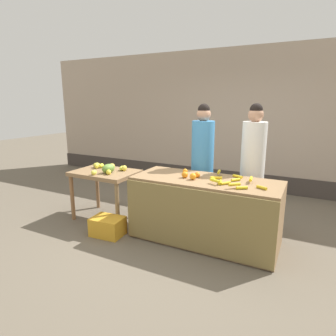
# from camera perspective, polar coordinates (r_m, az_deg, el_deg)

# --- Properties ---
(ground_plane) EXTENTS (24.00, 24.00, 0.00)m
(ground_plane) POSITION_cam_1_polar(r_m,az_deg,el_deg) (4.19, 2.63, -13.04)
(ground_plane) COLOR #665B4C
(market_wall_back) EXTENTS (9.77, 0.23, 2.92)m
(market_wall_back) POSITION_cam_1_polar(r_m,az_deg,el_deg) (6.36, 13.16, 9.06)
(market_wall_back) COLOR tan
(market_wall_back) RESTS_ON ground
(fruit_stall_counter) EXTENTS (1.92, 0.79, 0.86)m
(fruit_stall_counter) POSITION_cam_1_polar(r_m,az_deg,el_deg) (3.88, 7.30, -8.37)
(fruit_stall_counter) COLOR olive
(fruit_stall_counter) RESTS_ON ground
(side_table_wooden) EXTENTS (0.98, 0.69, 0.78)m
(side_table_wooden) POSITION_cam_1_polar(r_m,az_deg,el_deg) (4.62, -12.35, -1.92)
(side_table_wooden) COLOR olive
(side_table_wooden) RESTS_ON ground
(banana_bunch_pile) EXTENTS (0.74, 0.63, 0.07)m
(banana_bunch_pile) POSITION_cam_1_polar(r_m,az_deg,el_deg) (3.64, 12.36, -2.46)
(banana_bunch_pile) COLOR gold
(banana_bunch_pile) RESTS_ON fruit_stall_counter
(orange_pile) EXTENTS (0.30, 0.33, 0.09)m
(orange_pile) POSITION_cam_1_polar(r_m,az_deg,el_deg) (3.80, 4.42, -1.33)
(orange_pile) COLOR orange
(orange_pile) RESTS_ON fruit_stall_counter
(mango_papaya_pile) EXTENTS (0.66, 0.55, 0.14)m
(mango_papaya_pile) POSITION_cam_1_polar(r_m,az_deg,el_deg) (4.55, -11.98, -0.00)
(mango_papaya_pile) COLOR yellow
(mango_papaya_pile) RESTS_ON side_table_wooden
(vendor_woman_blue_shirt) EXTENTS (0.34, 0.34, 1.82)m
(vendor_woman_blue_shirt) POSITION_cam_1_polar(r_m,az_deg,el_deg) (4.42, 6.86, 0.89)
(vendor_woman_blue_shirt) COLOR #33333D
(vendor_woman_blue_shirt) RESTS_ON ground
(vendor_woman_white_shirt) EXTENTS (0.34, 0.34, 1.82)m
(vendor_woman_white_shirt) POSITION_cam_1_polar(r_m,az_deg,el_deg) (4.29, 16.45, 0.12)
(vendor_woman_white_shirt) COLOR #33333D
(vendor_woman_white_shirt) RESTS_ON ground
(produce_crate) EXTENTS (0.46, 0.35, 0.26)m
(produce_crate) POSITION_cam_1_polar(r_m,az_deg,el_deg) (4.20, -11.92, -11.30)
(produce_crate) COLOR gold
(produce_crate) RESTS_ON ground
(produce_sack) EXTENTS (0.47, 0.46, 0.50)m
(produce_sack) POSITION_cam_1_polar(r_m,az_deg,el_deg) (5.03, 0.65, -5.34)
(produce_sack) COLOR tan
(produce_sack) RESTS_ON ground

